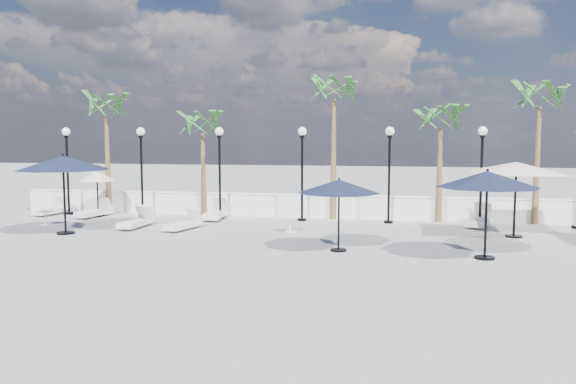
% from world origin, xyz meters
% --- Properties ---
extents(ground, '(100.00, 100.00, 0.00)m').
position_xyz_m(ground, '(0.00, 0.00, 0.00)').
color(ground, gray).
rests_on(ground, ground).
extents(balustrade, '(26.00, 0.30, 1.01)m').
position_xyz_m(balustrade, '(0.00, 7.50, 0.47)').
color(balustrade, white).
rests_on(balustrade, ground).
extents(lamppost_0, '(0.36, 0.36, 3.84)m').
position_xyz_m(lamppost_0, '(-10.50, 6.50, 2.49)').
color(lamppost_0, black).
rests_on(lamppost_0, ground).
extents(lamppost_1, '(0.36, 0.36, 3.84)m').
position_xyz_m(lamppost_1, '(-7.00, 6.50, 2.49)').
color(lamppost_1, black).
rests_on(lamppost_1, ground).
extents(lamppost_2, '(0.36, 0.36, 3.84)m').
position_xyz_m(lamppost_2, '(-3.50, 6.50, 2.49)').
color(lamppost_2, black).
rests_on(lamppost_2, ground).
extents(lamppost_3, '(0.36, 0.36, 3.84)m').
position_xyz_m(lamppost_3, '(0.00, 6.50, 2.49)').
color(lamppost_3, black).
rests_on(lamppost_3, ground).
extents(lamppost_4, '(0.36, 0.36, 3.84)m').
position_xyz_m(lamppost_4, '(3.50, 6.50, 2.49)').
color(lamppost_4, black).
rests_on(lamppost_4, ground).
extents(lamppost_5, '(0.36, 0.36, 3.84)m').
position_xyz_m(lamppost_5, '(7.00, 6.50, 2.49)').
color(lamppost_5, black).
rests_on(lamppost_5, ground).
extents(palm_0, '(2.60, 2.60, 5.50)m').
position_xyz_m(palm_0, '(-9.00, 7.30, 4.53)').
color(palm_0, brown).
rests_on(palm_0, ground).
extents(palm_1, '(2.60, 2.60, 4.70)m').
position_xyz_m(palm_1, '(-4.50, 7.30, 3.75)').
color(palm_1, brown).
rests_on(palm_1, ground).
extents(palm_2, '(2.60, 2.60, 6.10)m').
position_xyz_m(palm_2, '(1.20, 7.30, 5.12)').
color(palm_2, brown).
rests_on(palm_2, ground).
extents(palm_3, '(2.60, 2.60, 4.90)m').
position_xyz_m(palm_3, '(5.50, 7.30, 3.95)').
color(palm_3, brown).
rests_on(palm_3, ground).
extents(palm_4, '(2.60, 2.60, 5.70)m').
position_xyz_m(palm_4, '(9.20, 7.30, 4.73)').
color(palm_4, brown).
rests_on(palm_4, ground).
extents(lounger_0, '(0.94, 1.99, 0.72)m').
position_xyz_m(lounger_0, '(-11.12, 6.22, 0.24)').
color(lounger_0, silver).
rests_on(lounger_0, ground).
extents(lounger_1, '(0.73, 1.93, 0.71)m').
position_xyz_m(lounger_1, '(-5.91, 3.56, 0.24)').
color(lounger_1, silver).
rests_on(lounger_1, ground).
extents(lounger_2, '(0.98, 1.96, 0.70)m').
position_xyz_m(lounger_2, '(-8.93, 5.86, 0.24)').
color(lounger_2, silver).
rests_on(lounger_2, ground).
extents(lounger_3, '(1.03, 1.87, 0.67)m').
position_xyz_m(lounger_3, '(-3.96, 3.43, 0.22)').
color(lounger_3, silver).
rests_on(lounger_3, ground).
extents(lounger_4, '(0.80, 2.10, 0.77)m').
position_xyz_m(lounger_4, '(-3.61, 6.22, 0.26)').
color(lounger_4, silver).
rests_on(lounger_4, ground).
extents(lounger_5, '(1.32, 2.19, 0.78)m').
position_xyz_m(lounger_5, '(6.94, 6.22, 0.26)').
color(lounger_5, silver).
rests_on(lounger_5, ground).
extents(side_table_0, '(0.55, 0.55, 0.54)m').
position_xyz_m(side_table_0, '(-9.70, 3.59, 0.32)').
color(side_table_0, silver).
rests_on(side_table_0, ground).
extents(side_table_1, '(0.45, 0.45, 0.43)m').
position_xyz_m(side_table_1, '(-6.48, 5.25, 0.26)').
color(side_table_1, silver).
rests_on(side_table_1, ground).
extents(side_table_2, '(0.54, 0.54, 0.52)m').
position_xyz_m(side_table_2, '(0.01, 3.77, 0.32)').
color(side_table_2, silver).
rests_on(side_table_2, ground).
extents(parasol_navy_left, '(3.23, 3.23, 2.85)m').
position_xyz_m(parasol_navy_left, '(-7.78, 1.88, 2.51)').
color(parasol_navy_left, black).
rests_on(parasol_navy_left, ground).
extents(parasol_navy_mid, '(2.48, 2.48, 2.22)m').
position_xyz_m(parasol_navy_mid, '(2.05, 0.65, 1.95)').
color(parasol_navy_mid, black).
rests_on(parasol_navy_mid, ground).
extents(parasol_navy_right, '(2.85, 2.85, 2.56)m').
position_xyz_m(parasol_navy_right, '(6.22, 0.30, 2.25)').
color(parasol_navy_right, black).
rests_on(parasol_navy_right, ground).
extents(parasol_cream_sq_a, '(5.66, 5.66, 2.78)m').
position_xyz_m(parasol_cream_sq_a, '(7.77, 4.08, 2.57)').
color(parasol_cream_sq_a, black).
rests_on(parasol_cream_sq_a, ground).
extents(parasol_cream_small, '(1.64, 1.64, 2.02)m').
position_xyz_m(parasol_cream_small, '(-8.93, 6.20, 1.72)').
color(parasol_cream_small, black).
rests_on(parasol_cream_small, ground).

